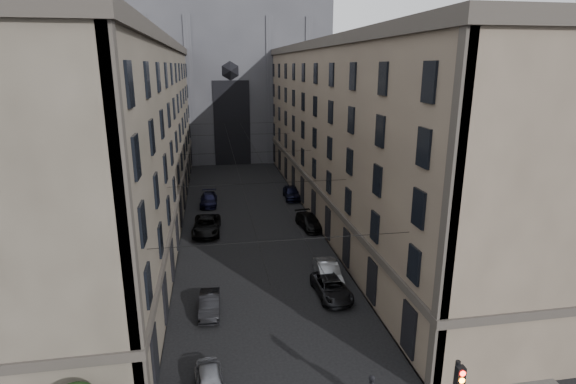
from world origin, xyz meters
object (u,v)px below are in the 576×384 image
car_left_midnear (209,304)px  car_right_far (292,193)px  gothic_tower (227,57)px  car_left_far (209,199)px  car_right_near (328,272)px  car_left_midfar (207,225)px  car_right_midfar (309,222)px  car_right_midnear (332,288)px  car_left_near (210,384)px

car_left_midnear → car_right_far: 27.98m
gothic_tower → car_left_far: bearing=-97.1°
car_right_near → car_left_midfar: bearing=128.6°
car_right_midfar → car_right_far: (0.08, 10.81, 0.11)m
gothic_tower → car_right_midnear: (4.64, -57.97, -17.12)m
car_left_far → car_right_midnear: bearing=-67.5°
car_left_midnear → car_left_midfar: bearing=92.6°
car_left_far → car_right_far: 10.44m
car_left_midnear → car_left_midfar: 15.53m
car_right_midnear → car_right_midfar: 14.38m
car_left_far → car_left_midfar: bearing=-88.9°
gothic_tower → car_right_near: size_ratio=12.45×
gothic_tower → car_right_far: size_ratio=12.21×
car_left_midfar → car_left_near: bearing=-86.1°
car_right_far → car_left_midnear: bearing=-109.8°
car_left_far → car_right_midnear: car_left_far is taller
car_left_midnear → car_left_far: 25.06m
car_left_near → car_right_near: car_right_near is taller
car_right_midfar → car_left_near: bearing=-121.7°
car_right_midnear → gothic_tower: bearing=92.3°
car_left_near → car_left_far: size_ratio=0.78×
car_right_midfar → car_left_midnear: bearing=-131.9°
car_left_near → car_right_midfar: size_ratio=0.79×
car_left_far → car_right_midfar: 14.30m
car_right_midfar → car_right_far: car_right_far is taller
car_left_midfar → car_right_near: car_left_midfar is taller
gothic_tower → car_left_far: 38.08m
car_left_midfar → car_right_far: bearing=47.9°
gothic_tower → car_right_near: (4.96, -55.68, -17.03)m
car_left_midfar → car_right_midfar: size_ratio=1.19×
car_right_far → car_left_far: bearing=-173.0°
car_left_midfar → car_right_midnear: (9.06, -14.67, -0.13)m
gothic_tower → car_left_far: size_ratio=11.90×
car_left_near → car_right_far: bearing=68.5°
car_left_near → car_right_near: size_ratio=0.82×
car_right_far → gothic_tower: bearing=102.7°
car_left_near → car_right_near: 14.46m
car_left_midfar → car_left_far: car_left_midfar is taller
car_left_near → car_right_far: 35.57m
car_left_near → car_right_far: (10.40, 34.01, 0.16)m
car_left_midfar → car_left_midnear: bearing=-85.8°
gothic_tower → car_right_midnear: gothic_tower is taller
car_left_midfar → car_right_midfar: bearing=1.4°
car_right_near → car_right_midnear: car_right_near is taller
car_left_far → car_right_near: car_right_near is taller
car_right_near → car_left_midnear: bearing=-159.5°
car_right_near → car_right_far: 22.85m
car_left_midnear → car_left_midfar: (-0.22, 15.52, 0.16)m
gothic_tower → car_left_near: bearing=-93.6°
car_right_midfar → car_right_midnear: bearing=-103.6°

